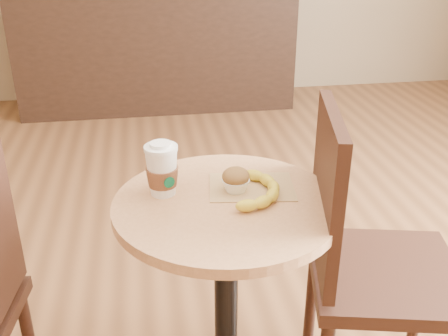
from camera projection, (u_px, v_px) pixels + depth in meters
name	position (u px, v px, depth m)	size (l,w,h in m)	color
cafe_table	(226.00, 275.00, 1.53)	(0.62, 0.62, 0.75)	black
chair_right	(364.00, 259.00, 1.53)	(0.52, 0.52, 0.99)	#331B12
service_counter	(157.00, 44.00, 4.30)	(2.30, 0.65, 1.04)	black
kraft_bag	(252.00, 187.00, 1.50)	(0.24, 0.18, 0.00)	tan
coffee_cup	(162.00, 171.00, 1.43)	(0.09, 0.09, 0.15)	white
muffin	(236.00, 180.00, 1.46)	(0.08, 0.08, 0.07)	white
banana	(257.00, 189.00, 1.44)	(0.16, 0.23, 0.03)	gold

